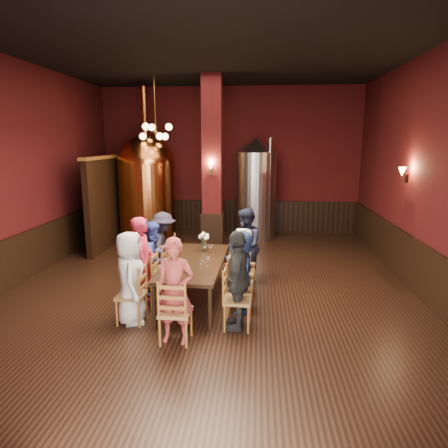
# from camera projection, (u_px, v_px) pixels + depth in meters

# --- Properties ---
(room) EXTENTS (10.00, 10.02, 4.50)m
(room) POSITION_uv_depth(u_px,v_px,m) (211.00, 174.00, 7.61)
(room) COLOR black
(room) RESTS_ON ground
(wainscot_right) EXTENTS (0.08, 9.90, 1.00)m
(wainscot_right) POSITION_uv_depth(u_px,v_px,m) (417.00, 267.00, 7.64)
(wainscot_right) COLOR black
(wainscot_right) RESTS_ON ground
(wainscot_back) EXTENTS (7.90, 0.08, 1.00)m
(wainscot_back) POSITION_uv_depth(u_px,v_px,m) (230.00, 216.00, 12.81)
(wainscot_back) COLOR black
(wainscot_back) RESTS_ON ground
(wainscot_left) EXTENTS (0.08, 9.90, 1.00)m
(wainscot_left) POSITION_uv_depth(u_px,v_px,m) (23.00, 257.00, 8.30)
(wainscot_left) COLOR black
(wainscot_left) RESTS_ON ground
(column) EXTENTS (0.58, 0.58, 4.50)m
(column) POSITION_uv_depth(u_px,v_px,m) (212.00, 165.00, 10.37)
(column) COLOR #400E0D
(column) RESTS_ON ground
(partition) EXTENTS (0.22, 3.50, 2.40)m
(partition) POSITION_uv_depth(u_px,v_px,m) (112.00, 201.00, 11.22)
(partition) COLOR black
(partition) RESTS_ON ground
(pendant_cluster) EXTENTS (0.90, 0.90, 1.70)m
(pendant_cluster) POSITION_uv_depth(u_px,v_px,m) (156.00, 132.00, 10.42)
(pendant_cluster) COLOR #A57226
(pendant_cluster) RESTS_ON room
(sconce_wall) EXTENTS (0.20, 0.20, 0.36)m
(sconce_wall) POSITION_uv_depth(u_px,v_px,m) (407.00, 174.00, 8.08)
(sconce_wall) COLOR black
(sconce_wall) RESTS_ON room
(sconce_column) EXTENTS (0.20, 0.20, 0.36)m
(sconce_column) POSITION_uv_depth(u_px,v_px,m) (211.00, 168.00, 10.09)
(sconce_column) COLOR black
(sconce_column) RESTS_ON column
(dining_table) EXTENTS (1.06, 2.43, 0.75)m
(dining_table) POSITION_uv_depth(u_px,v_px,m) (195.00, 264.00, 7.18)
(dining_table) COLOR black
(dining_table) RESTS_ON ground
(chair_0) EXTENTS (0.47, 0.47, 0.92)m
(chair_0) POSITION_uv_depth(u_px,v_px,m) (131.00, 295.00, 6.35)
(chair_0) COLOR brown
(chair_0) RESTS_ON ground
(person_0) EXTENTS (0.66, 0.83, 1.49)m
(person_0) POSITION_uv_depth(u_px,v_px,m) (130.00, 278.00, 6.29)
(person_0) COLOR silver
(person_0) RESTS_ON ground
(chair_1) EXTENTS (0.47, 0.47, 0.92)m
(chair_1) POSITION_uv_depth(u_px,v_px,m) (144.00, 280.00, 7.00)
(chair_1) COLOR brown
(chair_1) RESTS_ON ground
(person_1) EXTENTS (0.46, 0.63, 1.60)m
(person_1) POSITION_uv_depth(u_px,v_px,m) (143.00, 262.00, 6.93)
(person_1) COLOR #A41C34
(person_1) RESTS_ON ground
(chair_2) EXTENTS (0.47, 0.47, 0.92)m
(chair_2) POSITION_uv_depth(u_px,v_px,m) (155.00, 269.00, 7.64)
(chair_2) COLOR brown
(chair_2) RESTS_ON ground
(person_2) EXTENTS (0.45, 0.72, 1.38)m
(person_2) POSITION_uv_depth(u_px,v_px,m) (154.00, 257.00, 7.60)
(person_2) COLOR #2C3993
(person_2) RESTS_ON ground
(chair_3) EXTENTS (0.47, 0.47, 0.92)m
(chair_3) POSITION_uv_depth(u_px,v_px,m) (164.00, 259.00, 8.30)
(chair_3) COLOR brown
(chair_3) RESTS_ON ground
(person_3) EXTENTS (0.68, 1.01, 1.44)m
(person_3) POSITION_uv_depth(u_px,v_px,m) (163.00, 247.00, 8.24)
(person_3) COLOR black
(person_3) RESTS_ON ground
(chair_4) EXTENTS (0.47, 0.47, 0.92)m
(chair_4) POSITION_uv_depth(u_px,v_px,m) (237.00, 299.00, 6.16)
(chair_4) COLOR brown
(chair_4) RESTS_ON ground
(person_4) EXTENTS (0.48, 0.95, 1.55)m
(person_4) POSITION_uv_depth(u_px,v_px,m) (238.00, 280.00, 6.10)
(person_4) COLOR black
(person_4) RESTS_ON ground
(chair_5) EXTENTS (0.47, 0.47, 0.92)m
(chair_5) POSITION_uv_depth(u_px,v_px,m) (241.00, 284.00, 6.82)
(chair_5) COLOR brown
(chair_5) RESTS_ON ground
(person_5) EXTENTS (0.66, 1.37, 1.41)m
(person_5) POSITION_uv_depth(u_px,v_px,m) (241.00, 270.00, 6.77)
(person_5) COLOR #304E91
(person_5) RESTS_ON ground
(chair_6) EXTENTS (0.47, 0.47, 0.92)m
(chair_6) POSITION_uv_depth(u_px,v_px,m) (243.00, 272.00, 7.46)
(chair_6) COLOR brown
(chair_6) RESTS_ON ground
(person_6) EXTENTS (0.57, 0.72, 1.30)m
(person_6) POSITION_uv_depth(u_px,v_px,m) (243.00, 262.00, 7.42)
(person_6) COLOR silver
(person_6) RESTS_ON ground
(chair_7) EXTENTS (0.47, 0.47, 0.92)m
(chair_7) POSITION_uv_depth(u_px,v_px,m) (245.00, 261.00, 8.11)
(chair_7) COLOR brown
(chair_7) RESTS_ON ground
(person_7) EXTENTS (0.45, 0.79, 1.56)m
(person_7) POSITION_uv_depth(u_px,v_px,m) (245.00, 246.00, 8.04)
(person_7) COLOR black
(person_7) RESTS_ON ground
(chair_8) EXTENTS (0.47, 0.47, 0.92)m
(chair_8) POSITION_uv_depth(u_px,v_px,m) (175.00, 312.00, 5.72)
(chair_8) COLOR brown
(chair_8) RESTS_ON ground
(person_8) EXTENTS (0.59, 0.41, 1.54)m
(person_8) POSITION_uv_depth(u_px,v_px,m) (175.00, 291.00, 5.66)
(person_8) COLOR #993533
(person_8) RESTS_ON ground
(copper_kettle) EXTENTS (1.97, 1.97, 4.32)m
(copper_kettle) POSITION_uv_depth(u_px,v_px,m) (147.00, 187.00, 11.38)
(copper_kettle) COLOR black
(copper_kettle) RESTS_ON ground
(steel_vessel) EXTENTS (1.61, 1.61, 2.95)m
(steel_vessel) POSITION_uv_depth(u_px,v_px,m) (255.00, 189.00, 11.73)
(steel_vessel) COLOR #B2B2B7
(steel_vessel) RESTS_ON ground
(rose_vase) EXTENTS (0.22, 0.22, 0.37)m
(rose_vase) POSITION_uv_depth(u_px,v_px,m) (204.00, 239.00, 7.77)
(rose_vase) COLOR white
(rose_vase) RESTS_ON dining_table
(wine_glass_0) EXTENTS (0.07, 0.07, 0.17)m
(wine_glass_0) POSITION_uv_depth(u_px,v_px,m) (202.00, 265.00, 6.62)
(wine_glass_0) COLOR white
(wine_glass_0) RESTS_ON dining_table
(wine_glass_1) EXTENTS (0.07, 0.07, 0.17)m
(wine_glass_1) POSITION_uv_depth(u_px,v_px,m) (169.00, 272.00, 6.29)
(wine_glass_1) COLOR white
(wine_glass_1) RESTS_ON dining_table
(wine_glass_2) EXTENTS (0.07, 0.07, 0.17)m
(wine_glass_2) POSITION_uv_depth(u_px,v_px,m) (172.00, 271.00, 6.34)
(wine_glass_2) COLOR white
(wine_glass_2) RESTS_ON dining_table
(wine_glass_3) EXTENTS (0.07, 0.07, 0.17)m
(wine_glass_3) POSITION_uv_depth(u_px,v_px,m) (205.00, 248.00, 7.66)
(wine_glass_3) COLOR white
(wine_glass_3) RESTS_ON dining_table
(wine_glass_4) EXTENTS (0.07, 0.07, 0.17)m
(wine_glass_4) POSITION_uv_depth(u_px,v_px,m) (211.00, 249.00, 7.63)
(wine_glass_4) COLOR white
(wine_glass_4) RESTS_ON dining_table
(wine_glass_5) EXTENTS (0.07, 0.07, 0.17)m
(wine_glass_5) POSITION_uv_depth(u_px,v_px,m) (186.00, 268.00, 6.49)
(wine_glass_5) COLOR white
(wine_glass_5) RESTS_ON dining_table
(wine_glass_6) EXTENTS (0.07, 0.07, 0.17)m
(wine_glass_6) POSITION_uv_depth(u_px,v_px,m) (208.00, 262.00, 6.82)
(wine_glass_6) COLOR white
(wine_glass_6) RESTS_ON dining_table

